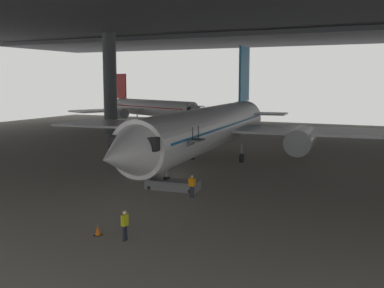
{
  "coord_description": "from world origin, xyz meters",
  "views": [
    {
      "loc": [
        17.28,
        -34.27,
        8.02
      ],
      "look_at": [
        0.62,
        1.5,
        2.65
      ],
      "focal_mm": 43.6,
      "sensor_mm": 36.0,
      "label": 1
    }
  ],
  "objects_px": {
    "traffic_cone_orange": "(98,230)",
    "airplane_distant": "(151,108)",
    "crew_worker_near_nose": "(125,224)",
    "baggage_tug": "(297,147)",
    "crew_worker_by_stairs": "(192,185)",
    "airplane_main": "(210,128)",
    "boarding_stairs": "(174,180)"
  },
  "relations": [
    {
      "from": "airplane_main",
      "to": "boarding_stairs",
      "type": "distance_m",
      "value": 11.11
    },
    {
      "from": "crew_worker_by_stairs",
      "to": "baggage_tug",
      "type": "distance_m",
      "value": 23.85
    },
    {
      "from": "crew_worker_by_stairs",
      "to": "baggage_tug",
      "type": "relative_size",
      "value": 0.7
    },
    {
      "from": "crew_worker_by_stairs",
      "to": "traffic_cone_orange",
      "type": "distance_m",
      "value": 9.4
    },
    {
      "from": "traffic_cone_orange",
      "to": "airplane_main",
      "type": "bearing_deg",
      "value": 97.22
    },
    {
      "from": "airplane_main",
      "to": "traffic_cone_orange",
      "type": "bearing_deg",
      "value": -82.78
    },
    {
      "from": "boarding_stairs",
      "to": "airplane_distant",
      "type": "distance_m",
      "value": 52.49
    },
    {
      "from": "crew_worker_near_nose",
      "to": "crew_worker_by_stairs",
      "type": "bearing_deg",
      "value": 93.94
    },
    {
      "from": "airplane_distant",
      "to": "baggage_tug",
      "type": "distance_m",
      "value": 39.01
    },
    {
      "from": "boarding_stairs",
      "to": "airplane_distant",
      "type": "height_order",
      "value": "airplane_distant"
    },
    {
      "from": "airplane_main",
      "to": "boarding_stairs",
      "type": "relative_size",
      "value": 8.12
    },
    {
      "from": "crew_worker_by_stairs",
      "to": "crew_worker_near_nose",
      "type": "bearing_deg",
      "value": -86.06
    },
    {
      "from": "crew_worker_near_nose",
      "to": "boarding_stairs",
      "type": "bearing_deg",
      "value": 104.75
    },
    {
      "from": "airplane_main",
      "to": "boarding_stairs",
      "type": "height_order",
      "value": "airplane_main"
    },
    {
      "from": "airplane_distant",
      "to": "baggage_tug",
      "type": "relative_size",
      "value": 12.23
    },
    {
      "from": "crew_worker_by_stairs",
      "to": "baggage_tug",
      "type": "xyz_separation_m",
      "value": [
        2.0,
        23.76,
        -0.37
      ]
    },
    {
      "from": "crew_worker_by_stairs",
      "to": "airplane_distant",
      "type": "distance_m",
      "value": 55.03
    },
    {
      "from": "crew_worker_near_nose",
      "to": "baggage_tug",
      "type": "relative_size",
      "value": 0.7
    },
    {
      "from": "traffic_cone_orange",
      "to": "baggage_tug",
      "type": "distance_m",
      "value": 33.23
    },
    {
      "from": "boarding_stairs",
      "to": "baggage_tug",
      "type": "bearing_deg",
      "value": 79.16
    },
    {
      "from": "traffic_cone_orange",
      "to": "baggage_tug",
      "type": "height_order",
      "value": "baggage_tug"
    },
    {
      "from": "crew_worker_near_nose",
      "to": "baggage_tug",
      "type": "height_order",
      "value": "crew_worker_near_nose"
    },
    {
      "from": "traffic_cone_orange",
      "to": "airplane_distant",
      "type": "bearing_deg",
      "value": 117.38
    },
    {
      "from": "traffic_cone_orange",
      "to": "baggage_tug",
      "type": "bearing_deg",
      "value": 84.69
    },
    {
      "from": "crew_worker_near_nose",
      "to": "crew_worker_by_stairs",
      "type": "relative_size",
      "value": 0.99
    },
    {
      "from": "boarding_stairs",
      "to": "crew_worker_near_nose",
      "type": "distance_m",
      "value": 11.36
    },
    {
      "from": "crew_worker_near_nose",
      "to": "airplane_distant",
      "type": "xyz_separation_m",
      "value": [
        -30.48,
        55.58,
        2.18
      ]
    },
    {
      "from": "baggage_tug",
      "to": "airplane_distant",
      "type": "bearing_deg",
      "value": 144.83
    },
    {
      "from": "baggage_tug",
      "to": "boarding_stairs",
      "type": "bearing_deg",
      "value": -100.84
    },
    {
      "from": "crew_worker_by_stairs",
      "to": "airplane_main",
      "type": "bearing_deg",
      "value": 107.31
    },
    {
      "from": "traffic_cone_orange",
      "to": "crew_worker_near_nose",
      "type": "bearing_deg",
      "value": -2.47
    },
    {
      "from": "airplane_main",
      "to": "crew_worker_near_nose",
      "type": "relative_size",
      "value": 24.8
    }
  ]
}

